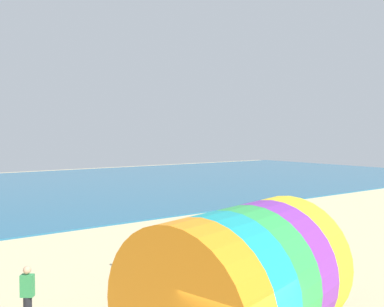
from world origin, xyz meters
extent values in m
cylinder|color=teal|center=(0.32, 1.88, 1.86)|extent=(1.95, 3.86, 3.72)
cylinder|color=green|center=(1.33, 2.14, 1.86)|extent=(1.95, 3.86, 3.72)
cylinder|color=purple|center=(2.33, 2.40, 1.86)|extent=(1.95, 3.86, 3.72)
cylinder|color=yellow|center=(3.33, 2.66, 1.86)|extent=(1.95, 3.86, 3.72)
cylinder|color=black|center=(3.85, 2.80, 1.86)|extent=(0.93, 3.32, 3.42)
cylinder|color=#726651|center=(5.45, 2.60, 0.40)|extent=(0.24, 0.24, 0.80)
cube|color=#232328|center=(5.45, 2.60, 1.10)|extent=(0.42, 0.34, 0.60)
sphere|color=tan|center=(5.45, 2.60, 1.52)|extent=(0.22, 0.22, 0.22)
cylinder|color=#383D56|center=(2.42, 9.41, 0.38)|extent=(0.24, 0.24, 0.77)
cube|color=red|center=(2.42, 9.41, 1.06)|extent=(0.27, 0.39, 0.58)
sphere|color=#9E7051|center=(2.42, 9.41, 1.47)|extent=(0.21, 0.21, 0.21)
cube|color=#338C4C|center=(-2.37, 7.06, 1.17)|extent=(0.42, 0.39, 0.64)
sphere|color=tan|center=(-2.37, 7.06, 1.62)|extent=(0.23, 0.23, 0.23)
camera|label=1|loc=(-5.66, -5.42, 5.49)|focal=40.00mm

